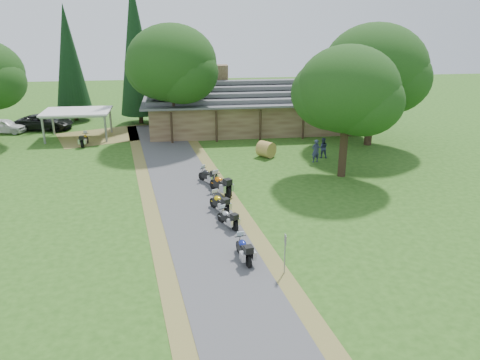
{
  "coord_description": "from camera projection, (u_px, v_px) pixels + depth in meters",
  "views": [
    {
      "loc": [
        -1.14,
        -21.48,
        11.46
      ],
      "look_at": [
        2.26,
        4.97,
        1.6
      ],
      "focal_mm": 35.0,
      "sensor_mm": 36.0,
      "label": 1
    }
  ],
  "objects": [
    {
      "name": "motorcycle_carport_a",
      "position": [
        84.0,
        139.0,
        41.11
      ],
      "size": [
        0.74,
        1.78,
        1.19
      ],
      "primitive_type": null,
      "rotation": [
        0.0,
        0.0,
        1.47
      ],
      "color": "gold",
      "rests_on": "ground"
    },
    {
      "name": "car_dark_suv",
      "position": [
        44.0,
        118.0,
        46.39
      ],
      "size": [
        3.46,
        6.23,
        2.26
      ],
      "primitive_type": "imported",
      "rotation": [
        0.0,
        0.0,
        1.4
      ],
      "color": "black",
      "rests_on": "ground"
    },
    {
      "name": "motorcycle_row_c",
      "position": [
        219.0,
        202.0,
        27.68
      ],
      "size": [
        1.34,
        1.91,
        1.26
      ],
      "primitive_type": null,
      "rotation": [
        0.0,
        0.0,
        2.02
      ],
      "color": "#D6B008",
      "rests_on": "ground"
    },
    {
      "name": "driveway",
      "position": [
        196.0,
        213.0,
        27.76
      ],
      "size": [
        51.95,
        51.95,
        0.0
      ],
      "primitive_type": "plane",
      "rotation": [
        0.0,
        0.0,
        0.14
      ],
      "color": "#424244",
      "rests_on": "ground"
    },
    {
      "name": "oak_lodge_left",
      "position": [
        172.0,
        78.0,
        41.13
      ],
      "size": [
        7.88,
        7.88,
        11.19
      ],
      "primitive_type": null,
      "color": "#183610",
      "rests_on": "ground"
    },
    {
      "name": "motorcycle_row_a",
      "position": [
        244.0,
        248.0,
        22.38
      ],
      "size": [
        0.93,
        1.91,
        1.26
      ],
      "primitive_type": null,
      "rotation": [
        0.0,
        0.0,
        1.76
      ],
      "color": "navy",
      "rests_on": "ground"
    },
    {
      "name": "oak_driveway",
      "position": [
        347.0,
        107.0,
        32.14
      ],
      "size": [
        7.01,
        7.01,
        10.08
      ],
      "primitive_type": null,
      "color": "#183610",
      "rests_on": "ground"
    },
    {
      "name": "hay_bale",
      "position": [
        266.0,
        149.0,
        37.96
      ],
      "size": [
        1.74,
        1.73,
        1.28
      ],
      "primitive_type": "cylinder",
      "rotation": [
        1.57,
        0.0,
        0.72
      ],
      "color": "#A3883B",
      "rests_on": "ground"
    },
    {
      "name": "car_white_sedan",
      "position": [
        4.0,
        124.0,
        45.21
      ],
      "size": [
        3.25,
        5.52,
        1.72
      ],
      "primitive_type": "imported",
      "rotation": [
        0.0,
        0.0,
        1.35
      ],
      "color": "white",
      "rests_on": "ground"
    },
    {
      "name": "person_a",
      "position": [
        316.0,
        149.0,
        36.5
      ],
      "size": [
        0.7,
        0.57,
        2.16
      ],
      "primitive_type": "imported",
      "rotation": [
        0.0,
        0.0,
        3.38
      ],
      "color": "navy",
      "rests_on": "ground"
    },
    {
      "name": "lodge",
      "position": [
        253.0,
        104.0,
        46.29
      ],
      "size": [
        21.4,
        9.4,
        4.9
      ],
      "primitive_type": null,
      "color": "brown",
      "rests_on": "ground"
    },
    {
      "name": "cedar_near",
      "position": [
        136.0,
        53.0,
        46.88
      ],
      "size": [
        3.94,
        3.94,
        14.39
      ],
      "primitive_type": "cone",
      "color": "black",
      "rests_on": "ground"
    },
    {
      "name": "motorcycle_row_d",
      "position": [
        221.0,
        183.0,
        30.34
      ],
      "size": [
        1.6,
        2.21,
        1.46
      ],
      "primitive_type": null,
      "rotation": [
        0.0,
        0.0,
        2.05
      ],
      "color": "#CF650A",
      "rests_on": "ground"
    },
    {
      "name": "motorcycle_row_b",
      "position": [
        228.0,
        217.0,
        25.83
      ],
      "size": [
        1.28,
        1.72,
        1.14
      ],
      "primitive_type": null,
      "rotation": [
        0.0,
        0.0,
        2.07
      ],
      "color": "#98999F",
      "rests_on": "ground"
    },
    {
      "name": "carport",
      "position": [
        78.0,
        124.0,
        43.26
      ],
      "size": [
        5.99,
        4.0,
        2.59
      ],
      "primitive_type": null,
      "rotation": [
        0.0,
        0.0,
        -0.0
      ],
      "color": "silver",
      "rests_on": "ground"
    },
    {
      "name": "motorcycle_row_e",
      "position": [
        208.0,
        175.0,
        32.3
      ],
      "size": [
        1.43,
        1.74,
        1.18
      ],
      "primitive_type": null,
      "rotation": [
        0.0,
        0.0,
        2.17
      ],
      "color": "black",
      "rests_on": "ground"
    },
    {
      "name": "cedar_far",
      "position": [
        70.0,
        64.0,
        48.49
      ],
      "size": [
        3.71,
        3.71,
        11.95
      ],
      "primitive_type": "cone",
      "color": "black",
      "rests_on": "ground"
    },
    {
      "name": "person_b",
      "position": [
        323.0,
        146.0,
        37.64
      ],
      "size": [
        0.61,
        0.49,
        1.95
      ],
      "primitive_type": "imported",
      "rotation": [
        0.0,
        0.0,
        2.97
      ],
      "color": "navy",
      "rests_on": "ground"
    },
    {
      "name": "ground",
      "position": [
        209.0,
        244.0,
        24.1
      ],
      "size": [
        120.0,
        120.0,
        0.0
      ],
      "primitive_type": "plane",
      "color": "#275016",
      "rests_on": "ground"
    },
    {
      "name": "oak_lodge_right",
      "position": [
        373.0,
        84.0,
        39.74
      ],
      "size": [
        8.75,
        8.75,
        10.77
      ],
      "primitive_type": null,
      "color": "#183610",
      "rests_on": "ground"
    },
    {
      "name": "sign_post",
      "position": [
        285.0,
        254.0,
        21.12
      ],
      "size": [
        0.36,
        0.06,
        1.97
      ],
      "primitive_type": null,
      "color": "gray",
      "rests_on": "ground"
    }
  ]
}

